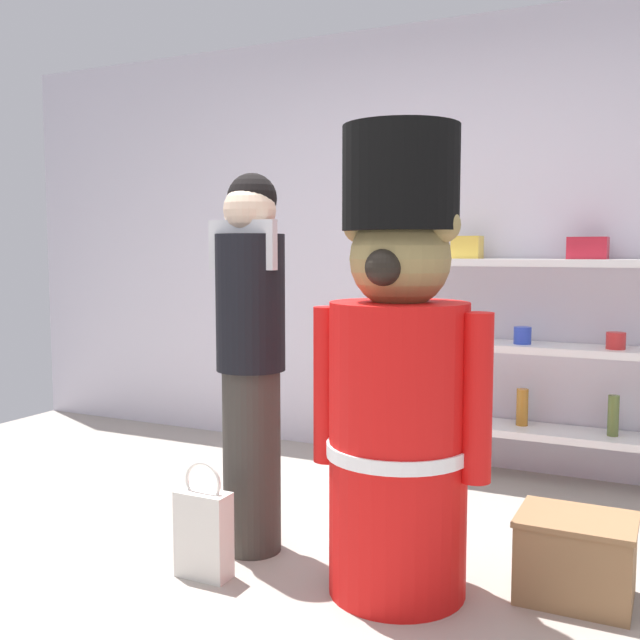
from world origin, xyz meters
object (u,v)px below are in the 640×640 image
display_crate (576,557)px  merchandise_shelf (524,340)px  teddy_bear_guard (399,383)px  person_shopper (251,350)px  shopping_bag (204,532)px

display_crate → merchandise_shelf: bearing=108.6°
display_crate → teddy_bear_guard: bearing=-159.2°
person_shopper → shopping_bag: size_ratio=3.45×
shopping_bag → person_shopper: bearing=84.0°
teddy_bear_guard → shopping_bag: 0.97m
merchandise_shelf → shopping_bag: bearing=-115.7°
person_shopper → display_crate: (1.29, 0.14, -0.70)m
merchandise_shelf → shopping_bag: (-0.87, -1.80, -0.60)m
teddy_bear_guard → shopping_bag: teddy_bear_guard is taller
merchandise_shelf → display_crate: 1.56m
person_shopper → display_crate: bearing=6.1°
shopping_bag → teddy_bear_guard: bearing=16.8°
person_shopper → shopping_bag: bearing=-96.0°
teddy_bear_guard → person_shopper: 0.69m
teddy_bear_guard → person_shopper: size_ratio=1.08×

